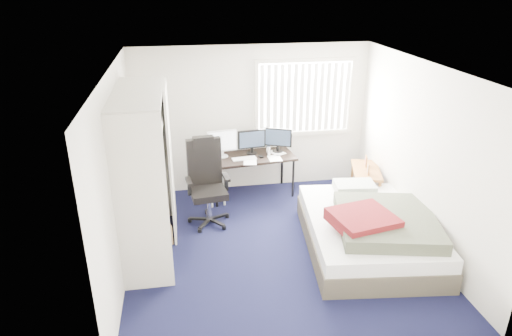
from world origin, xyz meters
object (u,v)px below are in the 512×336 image
at_px(desk, 251,154).
at_px(office_chair, 207,191).
at_px(bed, 370,230).
at_px(nightstand, 366,173).

distance_m(desk, office_chair, 1.16).
distance_m(office_chair, bed, 2.45).
distance_m(desk, bed, 2.44).
distance_m(nightstand, bed, 1.48).
relative_size(office_chair, bed, 0.56).
bearing_deg(desk, nightstand, -18.29).
bearing_deg(office_chair, bed, -28.92).
bearing_deg(nightstand, office_chair, -175.52).
xyz_separation_m(desk, nightstand, (1.83, -0.60, -0.23)).
relative_size(office_chair, nightstand, 1.41).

